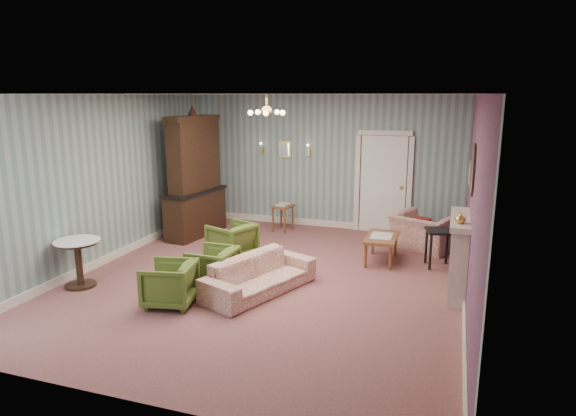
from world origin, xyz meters
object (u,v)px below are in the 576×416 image
(dresser, at_px, (194,173))
(wingback_chair, at_px, (424,226))
(pedestal_table, at_px, (79,263))
(side_table_black, at_px, (439,248))
(olive_chair_a, at_px, (169,282))
(fireplace, at_px, (459,255))
(sofa_chintz, at_px, (259,269))
(olive_chair_b, at_px, (213,265))
(coffee_table, at_px, (381,249))
(olive_chair_c, at_px, (232,239))

(dresser, bearing_deg, wingback_chair, 13.08)
(pedestal_table, bearing_deg, side_table_black, 27.29)
(olive_chair_a, relative_size, pedestal_table, 0.92)
(fireplace, bearing_deg, sofa_chintz, -161.47)
(olive_chair_a, height_order, pedestal_table, pedestal_table)
(olive_chair_b, relative_size, dresser, 0.26)
(olive_chair_b, relative_size, pedestal_table, 0.91)
(dresser, relative_size, fireplace, 1.88)
(olive_chair_b, bearing_deg, pedestal_table, -69.04)
(olive_chair_a, distance_m, coffee_table, 3.79)
(olive_chair_a, height_order, wingback_chair, wingback_chair)
(olive_chair_a, xyz_separation_m, side_table_black, (3.51, 2.85, -0.01))
(fireplace, relative_size, side_table_black, 2.11)
(fireplace, xyz_separation_m, pedestal_table, (-5.50, -1.61, -0.21))
(olive_chair_b, distance_m, sofa_chintz, 0.77)
(dresser, bearing_deg, olive_chair_a, -60.02)
(fireplace, bearing_deg, side_table_black, 105.83)
(olive_chair_b, distance_m, dresser, 3.14)
(pedestal_table, bearing_deg, fireplace, 16.29)
(olive_chair_a, height_order, sofa_chintz, sofa_chintz)
(wingback_chair, distance_m, side_table_black, 1.02)
(dresser, distance_m, pedestal_table, 3.31)
(olive_chair_b, relative_size, coffee_table, 0.72)
(dresser, bearing_deg, side_table_black, 1.54)
(dresser, distance_m, coffee_table, 4.12)
(sofa_chintz, xyz_separation_m, pedestal_table, (-2.70, -0.67, 0.01))
(wingback_chair, relative_size, pedestal_table, 1.42)
(olive_chair_a, xyz_separation_m, dresser, (-1.40, 3.33, 0.97))
(olive_chair_c, height_order, fireplace, fireplace)
(olive_chair_a, bearing_deg, olive_chair_c, 169.32)
(olive_chair_c, xyz_separation_m, wingback_chair, (3.23, 1.64, 0.10))
(sofa_chintz, relative_size, side_table_black, 2.80)
(olive_chair_b, height_order, coffee_table, olive_chair_b)
(olive_chair_b, distance_m, coffee_table, 3.02)
(olive_chair_c, distance_m, side_table_black, 3.61)
(olive_chair_a, xyz_separation_m, sofa_chintz, (1.02, 0.84, 0.02))
(olive_chair_c, distance_m, sofa_chintz, 1.69)
(wingback_chair, bearing_deg, dresser, 28.96)
(dresser, xyz_separation_m, side_table_black, (4.91, -0.48, -0.98))
(olive_chair_c, distance_m, coffee_table, 2.66)
(olive_chair_a, relative_size, dresser, 0.26)
(olive_chair_b, xyz_separation_m, coffee_table, (2.29, 1.97, -0.10))
(wingback_chair, distance_m, coffee_table, 1.21)
(wingback_chair, bearing_deg, sofa_chintz, 76.83)
(olive_chair_a, bearing_deg, coffee_table, 126.24)
(wingback_chair, distance_m, dresser, 4.70)
(dresser, bearing_deg, pedestal_table, -87.98)
(olive_chair_a, bearing_deg, olive_chair_b, 152.10)
(fireplace, bearing_deg, dresser, 163.41)
(sofa_chintz, bearing_deg, fireplace, -50.06)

